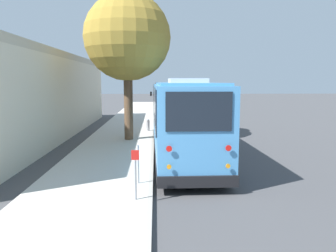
{
  "coord_description": "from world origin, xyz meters",
  "views": [
    {
      "loc": [
        -13.82,
        1.5,
        3.48
      ],
      "look_at": [
        2.19,
        0.9,
        1.3
      ],
      "focal_mm": 35.0,
      "sensor_mm": 36.0,
      "label": 1
    }
  ],
  "objects": [
    {
      "name": "ground_plane",
      "position": [
        0.0,
        0.0,
        0.0
      ],
      "size": [
        160.0,
        160.0,
        0.0
      ],
      "primitive_type": "plane",
      "color": "#474749"
    },
    {
      "name": "sidewalk_slab",
      "position": [
        0.0,
        3.65,
        0.07
      ],
      "size": [
        80.0,
        3.81,
        0.15
      ],
      "primitive_type": "cube",
      "color": "beige",
      "rests_on": "ground"
    },
    {
      "name": "curb_strip",
      "position": [
        0.0,
        1.68,
        0.07
      ],
      "size": [
        80.0,
        0.14,
        0.15
      ],
      "primitive_type": "cube",
      "color": "#AAA69D",
      "rests_on": "ground"
    },
    {
      "name": "shuttle_bus",
      "position": [
        0.7,
        0.3,
        1.94
      ],
      "size": [
        10.01,
        2.88,
        3.6
      ],
      "rotation": [
        0.0,
        0.0,
        0.02
      ],
      "color": "#4C93D1",
      "rests_on": "ground"
    },
    {
      "name": "parked_sedan_black",
      "position": [
        13.27,
        0.6,
        0.6
      ],
      "size": [
        4.61,
        1.79,
        1.29
      ],
      "rotation": [
        0.0,
        0.0,
        -0.03
      ],
      "color": "black",
      "rests_on": "ground"
    },
    {
      "name": "parked_sedan_silver",
      "position": [
        19.87,
        0.43,
        0.61
      ],
      "size": [
        4.21,
        1.73,
        1.32
      ],
      "rotation": [
        0.0,
        0.0,
        0.01
      ],
      "color": "#A8AAAF",
      "rests_on": "ground"
    },
    {
      "name": "parked_sedan_blue",
      "position": [
        26.57,
        0.41,
        0.6
      ],
      "size": [
        4.49,
        1.86,
        1.29
      ],
      "rotation": [
        0.0,
        0.0,
        -0.05
      ],
      "color": "navy",
      "rests_on": "ground"
    },
    {
      "name": "parked_sedan_tan",
      "position": [
        33.11,
        0.68,
        0.6
      ],
      "size": [
        4.52,
        1.93,
        1.29
      ],
      "rotation": [
        0.0,
        0.0,
        -0.04
      ],
      "color": "tan",
      "rests_on": "ground"
    },
    {
      "name": "parked_sedan_gray",
      "position": [
        39.96,
        0.76,
        0.62
      ],
      "size": [
        4.36,
        1.92,
        1.33
      ],
      "rotation": [
        0.0,
        0.0,
        0.07
      ],
      "color": "slate",
      "rests_on": "ground"
    },
    {
      "name": "street_tree",
      "position": [
        5.16,
        3.07,
        6.25
      ],
      "size": [
        4.86,
        4.86,
        8.95
      ],
      "color": "brown",
      "rests_on": "sidewalk_slab"
    },
    {
      "name": "sign_post_near",
      "position": [
        -4.84,
        2.08,
        0.89
      ],
      "size": [
        0.06,
        0.22,
        1.43
      ],
      "color": "gray",
      "rests_on": "sidewalk_slab"
    },
    {
      "name": "sign_post_far",
      "position": [
        -3.34,
        2.08,
        0.79
      ],
      "size": [
        0.06,
        0.06,
        1.28
      ],
      "color": "gray",
      "rests_on": "sidewalk_slab"
    },
    {
      "name": "fire_hydrant",
      "position": [
        8.35,
        2.04,
        0.55
      ],
      "size": [
        0.22,
        0.22,
        0.81
      ],
      "color": "#99999E",
      "rests_on": "sidewalk_slab"
    },
    {
      "name": "building_backdrop",
      "position": [
        6.79,
        10.01,
        2.43
      ],
      "size": [
        23.43,
        6.44,
        5.24
      ],
      "color": "beige",
      "rests_on": "ground"
    }
  ]
}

